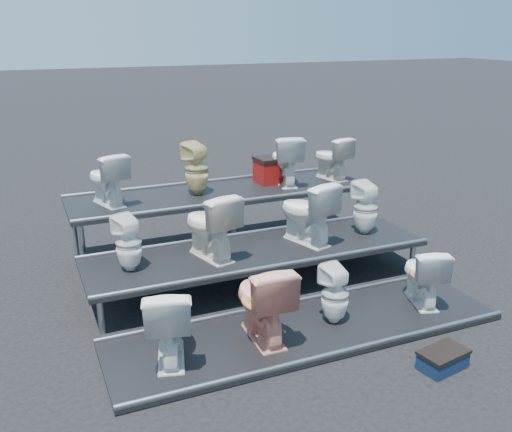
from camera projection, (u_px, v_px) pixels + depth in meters
name	position (u px, v px, depth m)	size (l,w,h in m)	color
ground	(258.00, 284.00, 7.14)	(80.00, 80.00, 0.00)	black
tier_front	(306.00, 330.00, 6.00)	(4.20, 1.20, 0.06)	black
tier_mid	(258.00, 267.00, 7.07)	(4.20, 1.20, 0.46)	black
tier_back	(222.00, 220.00, 8.14)	(4.20, 1.20, 0.86)	black
toilet_0	(168.00, 321.00, 5.32)	(0.43, 0.76, 0.78)	white
toilet_1	(262.00, 300.00, 5.67)	(0.46, 0.82, 0.83)	#EC9883
toilet_2	(335.00, 294.00, 6.01)	(0.29, 0.30, 0.64)	white
toilet_3	(423.00, 274.00, 6.43)	(0.39, 0.68, 0.69)	white
toilet_4	(129.00, 243.00, 6.31)	(0.29, 0.30, 0.64)	white
toilet_5	(210.00, 225.00, 6.64)	(0.45, 0.79, 0.80)	silver
toilet_6	(307.00, 212.00, 7.12)	(0.45, 0.79, 0.81)	white
toilet_7	(366.00, 208.00, 7.46)	(0.31, 0.32, 0.70)	white
toilet_8	(107.00, 179.00, 7.32)	(0.38, 0.67, 0.69)	white
toilet_9	(197.00, 169.00, 7.76)	(0.33, 0.33, 0.72)	#CAB87B
toilet_10	(285.00, 160.00, 8.26)	(0.41, 0.72, 0.73)	white
toilet_11	(332.00, 158.00, 8.56)	(0.36, 0.63, 0.65)	silver
red_crate	(272.00, 171.00, 8.42)	(0.46, 0.37, 0.33)	maroon
step_stool	(443.00, 361.00, 5.35)	(0.44, 0.27, 0.16)	#0E1D35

